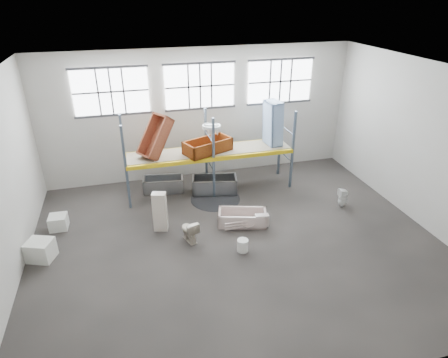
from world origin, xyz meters
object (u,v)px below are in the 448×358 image
object	(u,v)px
toilet_beige	(189,230)
rust_tub_flat	(208,146)
carton_near	(41,250)
steel_tub_left	(163,184)
bucket	(243,245)
blue_tub_upright	(273,124)
cistern_tall	(160,212)
bathtub_beige	(242,218)
toilet_white	(343,198)
steel_tub_right	(215,185)

from	to	relation	value
toilet_beige	rust_tub_flat	xyz separation A→B (m)	(1.27, 2.92, 1.47)
toilet_beige	carton_near	distance (m)	4.20
toilet_beige	steel_tub_left	xyz separation A→B (m)	(-0.36, 3.40, -0.08)
steel_tub_left	rust_tub_flat	distance (m)	2.30
bucket	steel_tub_left	bearing A→B (deg)	112.03
blue_tub_upright	toilet_beige	bearing A→B (deg)	-140.99
steel_tub_left	blue_tub_upright	xyz separation A→B (m)	(4.13, -0.34, 2.13)
cistern_tall	steel_tub_left	size ratio (longest dim) A/B	0.89
bathtub_beige	carton_near	world-z (taller)	carton_near
toilet_white	blue_tub_upright	xyz separation A→B (m)	(-1.75, 2.46, 2.05)
toilet_beige	rust_tub_flat	size ratio (longest dim) A/B	0.42
steel_tub_left	carton_near	world-z (taller)	carton_near
steel_tub_right	blue_tub_upright	distance (m)	3.12
carton_near	toilet_white	bearing A→B (deg)	2.28
bathtub_beige	toilet_white	bearing A→B (deg)	18.85
steel_tub_left	steel_tub_right	bearing A→B (deg)	-18.06
toilet_beige	cistern_tall	world-z (taller)	cistern_tall
bathtub_beige	steel_tub_left	world-z (taller)	steel_tub_left
bucket	steel_tub_right	bearing A→B (deg)	88.75
cistern_tall	rust_tub_flat	bearing A→B (deg)	62.51
steel_tub_left	rust_tub_flat	xyz separation A→B (m)	(1.62, -0.48, 1.55)
bathtub_beige	cistern_tall	distance (m)	2.64
bathtub_beige	toilet_white	distance (m)	3.71
bathtub_beige	steel_tub_right	size ratio (longest dim) A/B	0.94
steel_tub_left	bucket	distance (m)	4.67
toilet_white	toilet_beige	bearing A→B (deg)	-80.01
bathtub_beige	steel_tub_right	xyz separation A→B (m)	(-0.34, 2.35, 0.07)
steel_tub_left	cistern_tall	bearing A→B (deg)	-98.80
toilet_beige	cistern_tall	size ratio (longest dim) A/B	0.54
bucket	toilet_beige	bearing A→B (deg)	146.47
steel_tub_right	blue_tub_upright	xyz separation A→B (m)	(2.30, 0.25, 2.10)
cistern_tall	steel_tub_right	distance (m)	3.02
steel_tub_right	blue_tub_upright	size ratio (longest dim) A/B	0.98
steel_tub_right	carton_near	xyz separation A→B (m)	(-5.67, -2.60, -0.01)
toilet_white	bucket	distance (m)	4.40
bathtub_beige	cistern_tall	world-z (taller)	cistern_tall
blue_tub_upright	carton_near	xyz separation A→B (m)	(-7.97, -2.85, -2.10)
toilet_beige	rust_tub_flat	distance (m)	3.50
toilet_white	rust_tub_flat	xyz separation A→B (m)	(-4.26, 2.32, 1.48)
steel_tub_right	rust_tub_flat	world-z (taller)	rust_tub_flat
steel_tub_right	cistern_tall	bearing A→B (deg)	-138.17
blue_tub_upright	toilet_white	bearing A→B (deg)	-54.64
toilet_beige	steel_tub_left	distance (m)	3.42
bathtub_beige	rust_tub_flat	world-z (taller)	rust_tub_flat
bucket	carton_near	size ratio (longest dim) A/B	0.55
rust_tub_flat	blue_tub_upright	size ratio (longest dim) A/B	1.02
bathtub_beige	carton_near	distance (m)	6.02
toilet_white	rust_tub_flat	distance (m)	5.07
steel_tub_right	toilet_beige	bearing A→B (deg)	-117.76
steel_tub_right	blue_tub_upright	world-z (taller)	blue_tub_upright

